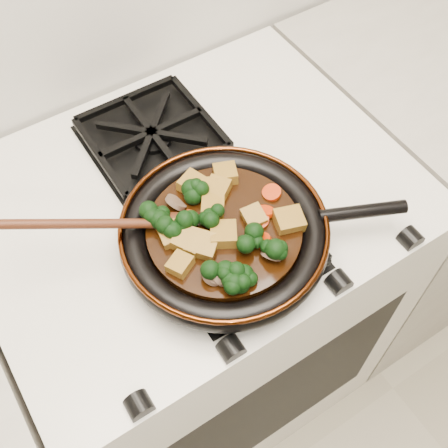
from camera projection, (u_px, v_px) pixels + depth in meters
stove at (200, 305)px, 1.35m from camera, size 0.76×0.60×0.90m
burner_grate_front at (236, 245)px, 0.90m from camera, size 0.23×0.23×0.03m
burner_grate_back at (152, 136)px, 1.03m from camera, size 0.23×0.23×0.03m
skillet at (225, 233)px, 0.88m from camera, size 0.43×0.33×0.05m
braising_sauce at (224, 232)px, 0.87m from camera, size 0.24×0.24×0.02m
tofu_cube_0 at (254, 217)px, 0.87m from camera, size 0.04×0.04×0.03m
tofu_cube_1 at (188, 242)px, 0.84m from camera, size 0.05×0.06×0.03m
tofu_cube_2 at (202, 245)px, 0.84m from camera, size 0.06×0.06×0.03m
tofu_cube_3 at (213, 207)px, 0.88m from camera, size 0.05×0.05×0.03m
tofu_cube_4 at (225, 174)px, 0.91m from camera, size 0.05×0.05×0.03m
tofu_cube_5 at (180, 265)px, 0.82m from camera, size 0.05×0.04×0.02m
tofu_cube_6 at (192, 184)px, 0.90m from camera, size 0.05×0.05×0.03m
tofu_cube_7 at (218, 189)px, 0.90m from camera, size 0.05×0.05×0.02m
tofu_cube_8 at (171, 235)px, 0.85m from camera, size 0.04×0.04×0.02m
tofu_cube_9 at (224, 234)px, 0.85m from camera, size 0.06×0.06×0.02m
tofu_cube_10 at (289, 220)px, 0.86m from camera, size 0.05×0.05×0.03m
tofu_cube_11 at (213, 189)px, 0.90m from camera, size 0.05×0.05×0.03m
broccoli_floret_0 at (279, 249)px, 0.83m from camera, size 0.07×0.07×0.06m
broccoli_floret_1 at (248, 240)px, 0.84m from camera, size 0.07×0.06×0.07m
broccoli_floret_2 at (238, 278)px, 0.80m from camera, size 0.08×0.07×0.06m
broccoli_floret_3 at (216, 272)px, 0.81m from camera, size 0.09×0.08×0.07m
broccoli_floret_4 at (173, 228)px, 0.85m from camera, size 0.08×0.08×0.08m
broccoli_floret_5 at (210, 215)px, 0.86m from camera, size 0.08×0.08×0.06m
broccoli_floret_6 at (192, 189)px, 0.89m from camera, size 0.08×0.08×0.06m
broccoli_floret_7 at (158, 215)px, 0.86m from camera, size 0.07×0.07×0.07m
broccoli_floret_8 at (236, 278)px, 0.80m from camera, size 0.08×0.09×0.07m
broccoli_floret_9 at (184, 223)px, 0.86m from camera, size 0.08×0.07×0.07m
carrot_coin_0 at (263, 241)px, 0.85m from camera, size 0.03×0.03×0.02m
carrot_coin_1 at (260, 220)px, 0.87m from camera, size 0.03×0.03×0.02m
carrot_coin_2 at (272, 193)px, 0.90m from camera, size 0.03×0.03×0.01m
carrot_coin_3 at (265, 212)px, 0.88m from camera, size 0.03×0.03×0.02m
carrot_coin_4 at (190, 218)px, 0.87m from camera, size 0.03×0.03×0.01m
mushroom_slice_0 at (176, 202)px, 0.88m from camera, size 0.03×0.04×0.03m
mushroom_slice_1 at (219, 276)px, 0.81m from camera, size 0.03×0.04×0.03m
mushroom_slice_2 at (213, 275)px, 0.81m from camera, size 0.04×0.04×0.02m
mushroom_slice_3 at (272, 254)px, 0.83m from camera, size 0.04×0.04×0.03m
wooden_spoon at (124, 224)px, 0.84m from camera, size 0.16×0.08×0.25m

